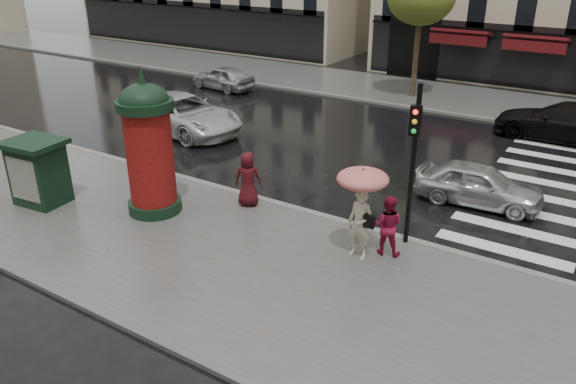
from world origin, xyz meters
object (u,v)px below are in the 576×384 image
Objects in this scene: morris_column at (149,145)px; car_silver at (479,184)px; car_black at (565,122)px; traffic_light at (414,151)px; man_burgundy at (248,179)px; woman_red at (387,225)px; newsstand at (38,171)px; woman_umbrella at (362,199)px; car_far_silver at (223,78)px; car_white at (182,114)px.

car_silver is (8.12, 6.04, -1.57)m from morris_column.
traffic_light is at bearing -8.80° from car_black.
traffic_light reaches higher than car_black.
car_black is (2.17, 12.09, -1.99)m from traffic_light.
woman_red is at bearing 146.49° from man_burgundy.
morris_column is at bearing -32.01° from car_black.
morris_column is 3.86m from newsstand.
traffic_light reaches higher than car_silver.
woman_umbrella is 1.53× the size of woman_red.
man_burgundy is at bearing 48.87° from car_far_silver.
man_burgundy is at bearing -116.82° from car_white.
newsstand is at bearing -166.70° from woman_umbrella.
car_black is 17.58m from car_far_silver.
car_white is at bearing 153.30° from woman_umbrella.
car_far_silver is at bearing 138.99° from woman_umbrella.
newsstand is at bearing 2.94° from man_burgundy.
car_white reaches higher than car_far_silver.
man_burgundy is 0.44× the size of car_far_silver.
woman_umbrella reaches higher than car_black.
car_black is (2.93, 13.41, -0.98)m from woman_umbrella.
woman_red is 4.84m from man_burgundy.
traffic_light is 1.12× the size of car_silver.
newsstand is 20.30m from car_black.
woman_umbrella reaches higher than newsstand.
woman_red reaches higher than car_far_silver.
morris_column is at bearing -136.65° from car_white.
woman_red is 0.30× the size of car_black.
traffic_light is (0.24, 0.78, 1.85)m from woman_red.
car_white is (-11.82, 5.15, -0.13)m from woman_red.
man_burgundy is 7.27m from car_silver.
man_burgundy reaches higher than car_white.
car_silver is 12.95m from car_white.
woman_red is 2.02m from traffic_light.
newsstand is at bearing -37.76° from car_black.
woman_red is 10.79m from newsstand.
woman_red is 0.95× the size of man_burgundy.
woman_umbrella is at bearing 32.78° from woman_red.
morris_column reaches higher than car_far_silver.
woman_red is 0.42× the size of car_far_silver.
woman_umbrella reaches higher than woman_red.
woman_umbrella is 13.76m from car_black.
car_black is at bearing 50.88° from newsstand.
car_silver is at bearing 33.11° from newsstand.
car_white is (-7.00, 4.68, -0.18)m from man_burgundy.
morris_column is at bearing -163.21° from traffic_light.
man_burgundy reaches higher than car_silver.
newsstand reaches higher than car_white.
car_silver is 1.01× the size of car_far_silver.
newsstand reaches higher than car_far_silver.
woman_umbrella reaches higher than car_white.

